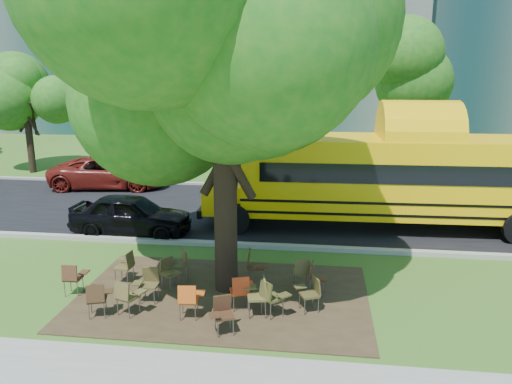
# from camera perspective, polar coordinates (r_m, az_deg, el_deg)

# --- Properties ---
(ground) EXTENTS (160.00, 160.00, 0.00)m
(ground) POSITION_cam_1_polar(r_m,az_deg,el_deg) (13.07, -7.78, -10.59)
(ground) COLOR #39581B
(ground) RESTS_ON ground
(dirt_patch) EXTENTS (7.00, 4.50, 0.03)m
(dirt_patch) POSITION_cam_1_polar(r_m,az_deg,el_deg) (12.41, -3.84, -11.80)
(dirt_patch) COLOR #382819
(dirt_patch) RESTS_ON ground
(asphalt_road) EXTENTS (80.00, 8.00, 0.04)m
(asphalt_road) POSITION_cam_1_polar(r_m,az_deg,el_deg) (19.49, -2.47, -2.10)
(asphalt_road) COLOR black
(asphalt_road) RESTS_ON ground
(kerb_near) EXTENTS (80.00, 0.25, 0.14)m
(kerb_near) POSITION_cam_1_polar(r_m,az_deg,el_deg) (15.74, -4.96, -5.90)
(kerb_near) COLOR gray
(kerb_near) RESTS_ON ground
(kerb_far) EXTENTS (80.00, 0.25, 0.14)m
(kerb_far) POSITION_cam_1_polar(r_m,az_deg,el_deg) (23.40, -0.76, 0.76)
(kerb_far) COLOR gray
(kerb_far) RESTS_ON ground
(building_main) EXTENTS (38.00, 16.00, 22.00)m
(building_main) POSITION_cam_1_polar(r_m,az_deg,el_deg) (49.09, -6.28, 20.38)
(building_main) COLOR slate
(building_main) RESTS_ON ground
(bg_tree_0) EXTENTS (5.20, 5.20, 7.18)m
(bg_tree_0) POSITION_cam_1_polar(r_m,az_deg,el_deg) (28.83, -25.01, 11.00)
(bg_tree_0) COLOR black
(bg_tree_0) RESTS_ON ground
(bg_tree_2) EXTENTS (4.80, 4.80, 6.62)m
(bg_tree_2) POSITION_cam_1_polar(r_m,az_deg,el_deg) (28.69, -9.49, 11.36)
(bg_tree_2) COLOR black
(bg_tree_2) RESTS_ON ground
(bg_tree_3) EXTENTS (5.60, 5.60, 7.84)m
(bg_tree_3) POSITION_cam_1_polar(r_m,az_deg,el_deg) (25.90, 18.43, 12.41)
(bg_tree_3) COLOR black
(bg_tree_3) RESTS_ON ground
(main_tree) EXTENTS (7.20, 7.20, 9.05)m
(main_tree) POSITION_cam_1_polar(r_m,az_deg,el_deg) (11.60, -3.76, 14.15)
(main_tree) COLOR black
(main_tree) RESTS_ON ground
(school_bus) EXTENTS (13.00, 3.26, 3.16)m
(school_bus) POSITION_cam_1_polar(r_m,az_deg,el_deg) (17.71, 17.26, 1.67)
(school_bus) COLOR #F8BB07
(school_bus) RESTS_ON ground
(chair_0) EXTENTS (0.54, 0.50, 0.82)m
(chair_0) POSITION_cam_1_polar(r_m,az_deg,el_deg) (13.03, -20.19, -8.99)
(chair_0) COLOR #4C2C1B
(chair_0) RESTS_ON ground
(chair_1) EXTENTS (0.68, 0.53, 0.86)m
(chair_1) POSITION_cam_1_polar(r_m,az_deg,el_deg) (11.63, -14.53, -11.27)
(chair_1) COLOR brown
(chair_1) RESTS_ON ground
(chair_2) EXTENTS (0.57, 0.62, 0.83)m
(chair_2) POSITION_cam_1_polar(r_m,az_deg,el_deg) (11.74, -17.66, -11.32)
(chair_2) COLOR #3D2816
(chair_2) RESTS_ON ground
(chair_3) EXTENTS (0.54, 0.50, 0.83)m
(chair_3) POSITION_cam_1_polar(r_m,az_deg,el_deg) (12.21, -12.19, -9.95)
(chair_3) COLOR #4C4221
(chair_3) RESTS_ON ground
(chair_4) EXTENTS (0.57, 0.55, 0.86)m
(chair_4) POSITION_cam_1_polar(r_m,az_deg,el_deg) (11.22, -7.65, -11.88)
(chair_4) COLOR #C85115
(chair_4) RESTS_ON ground
(chair_5) EXTENTS (0.56, 0.64, 0.82)m
(chair_5) POSITION_cam_1_polar(r_m,az_deg,el_deg) (10.64, -3.88, -13.44)
(chair_5) COLOR #3F2516
(chair_5) RESTS_ON ground
(chair_6) EXTENTS (0.63, 0.62, 0.91)m
(chair_6) POSITION_cam_1_polar(r_m,az_deg,el_deg) (11.29, 0.38, -11.41)
(chair_6) COLOR brown
(chair_6) RESTS_ON ground
(chair_7) EXTENTS (0.75, 0.59, 0.88)m
(chair_7) POSITION_cam_1_polar(r_m,az_deg,el_deg) (11.22, 1.74, -11.70)
(chair_7) COLOR #42401D
(chair_7) RESTS_ON ground
(chair_8) EXTENTS (0.51, 0.59, 0.86)m
(chair_8) POSITION_cam_1_polar(r_m,az_deg,el_deg) (13.34, -14.63, -7.92)
(chair_8) COLOR brown
(chair_8) RESTS_ON ground
(chair_9) EXTENTS (0.71, 0.56, 0.84)m
(chair_9) POSITION_cam_1_polar(r_m,az_deg,el_deg) (13.21, -8.71, -7.88)
(chair_9) COLOR #4A3E20
(chair_9) RESTS_ON ground
(chair_10) EXTENTS (0.54, 0.69, 0.81)m
(chair_10) POSITION_cam_1_polar(r_m,az_deg,el_deg) (12.78, -9.95, -8.79)
(chair_10) COLOR brown
(chair_10) RESTS_ON ground
(chair_11) EXTENTS (0.59, 0.65, 0.86)m
(chair_11) POSITION_cam_1_polar(r_m,az_deg,el_deg) (11.55, -1.72, -10.99)
(chair_11) COLOR red
(chair_11) RESTS_ON ground
(chair_12) EXTENTS (0.48, 0.57, 0.81)m
(chair_12) POSITION_cam_1_polar(r_m,az_deg,el_deg) (12.40, 6.83, -9.41)
(chair_12) COLOR #462B19
(chair_12) RESTS_ON ground
(chair_13) EXTENTS (0.56, 0.57, 0.83)m
(chair_13) POSITION_cam_1_polar(r_m,az_deg,el_deg) (12.65, 5.34, -8.81)
(chair_13) COLOR #4C4520
(chair_13) RESTS_ON ground
(chair_14) EXTENTS (0.59, 0.61, 0.91)m
(chair_14) POSITION_cam_1_polar(r_m,az_deg,el_deg) (12.83, -0.24, -8.18)
(chair_14) COLOR #402817
(chair_14) RESTS_ON ground
(chair_15) EXTENTS (0.66, 0.57, 0.84)m
(chair_15) POSITION_cam_1_polar(r_m,az_deg,el_deg) (11.55, 6.29, -11.12)
(chair_15) COLOR #463E1E
(chair_15) RESTS_ON ground
(black_car) EXTENTS (4.03, 1.69, 1.36)m
(black_car) POSITION_cam_1_polar(r_m,az_deg,el_deg) (17.12, -14.07, -2.49)
(black_car) COLOR black
(black_car) RESTS_ON ground
(bg_car_red) EXTENTS (5.58, 3.12, 1.48)m
(bg_car_red) POSITION_cam_1_polar(r_m,az_deg,el_deg) (24.08, -16.37, 2.19)
(bg_car_red) COLOR maroon
(bg_car_red) RESTS_ON ground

